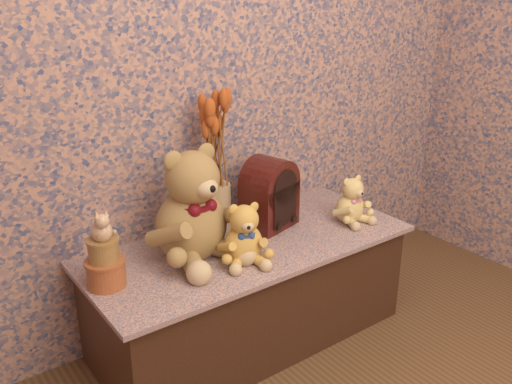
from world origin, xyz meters
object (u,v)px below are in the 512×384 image
ceramic_vase (215,209)px  biscuit_tin_lower (106,273)px  cat_figurine (101,224)px  teddy_small (350,197)px  teddy_large (190,198)px  teddy_medium (244,230)px  cathedral_radio (269,193)px

ceramic_vase → biscuit_tin_lower: (-0.54, -0.14, -0.06)m
cat_figurine → teddy_small: bearing=2.0°
teddy_large → ceramic_vase: bearing=26.1°
teddy_large → biscuit_tin_lower: size_ratio=3.51×
teddy_small → biscuit_tin_lower: (-1.10, 0.10, -0.06)m
teddy_medium → cat_figurine: cat_figurine is taller
biscuit_tin_lower → teddy_large: bearing=4.7°
cathedral_radio → cat_figurine: cathedral_radio is taller
cat_figurine → teddy_medium: bearing=-6.9°
teddy_large → teddy_small: bearing=-15.5°
biscuit_tin_lower → cat_figurine: size_ratio=1.14×
cathedral_radio → teddy_medium: bearing=-159.4°
teddy_large → teddy_medium: teddy_large is taller
teddy_small → biscuit_tin_lower: 1.11m
teddy_small → teddy_medium: bearing=-176.9°
teddy_small → ceramic_vase: bearing=157.5°
teddy_large → ceramic_vase: (0.18, 0.11, -0.13)m
teddy_large → biscuit_tin_lower: 0.41m
teddy_large → ceramic_vase: teddy_large is taller
teddy_small → cathedral_radio: cathedral_radio is taller
teddy_small → cat_figurine: bearing=175.4°
cathedral_radio → cat_figurine: size_ratio=2.64×
teddy_large → cat_figurine: (-0.37, -0.03, 0.00)m
teddy_large → teddy_small: (0.73, -0.13, -0.13)m
cathedral_radio → ceramic_vase: cathedral_radio is taller
cathedral_radio → ceramic_vase: size_ratio=1.41×
teddy_medium → ceramic_vase: (0.04, 0.26, -0.02)m
teddy_large → teddy_small: teddy_large is taller
ceramic_vase → cat_figurine: cat_figurine is taller
teddy_medium → cathedral_radio: bearing=55.6°
cathedral_radio → ceramic_vase: bearing=147.6°
cathedral_radio → teddy_large: bearing=170.0°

